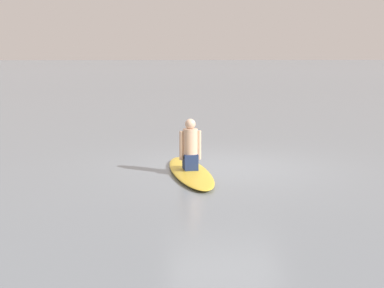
% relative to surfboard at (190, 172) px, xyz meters
% --- Properties ---
extents(ground_plane, '(400.00, 400.00, 0.00)m').
position_rel_surfboard_xyz_m(ground_plane, '(0.63, -0.81, -0.05)').
color(ground_plane, gray).
extents(surfboard, '(3.23, 1.11, 0.11)m').
position_rel_surfboard_xyz_m(surfboard, '(0.00, 0.00, 0.00)').
color(surfboard, gold).
rests_on(surfboard, ground).
extents(person_paddler, '(0.37, 0.45, 1.03)m').
position_rel_surfboard_xyz_m(person_paddler, '(-0.00, 0.00, 0.52)').
color(person_paddler, navy).
rests_on(person_paddler, surfboard).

